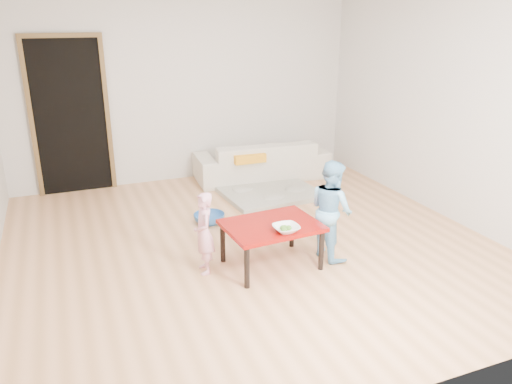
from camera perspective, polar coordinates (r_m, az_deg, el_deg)
floor at (r=5.42m, az=-0.79°, el=-5.81°), size 5.00×5.00×0.01m
back_wall at (r=7.36m, az=-8.01°, el=11.43°), size 5.00×0.02×2.60m
right_wall at (r=6.33m, az=21.07°, el=8.99°), size 0.02×5.00×2.60m
doorway at (r=7.17m, az=-20.45°, el=7.95°), size 1.02×0.08×2.11m
sofa at (r=7.45m, az=0.63°, el=3.73°), size 2.00×0.89×0.57m
cushion at (r=7.08m, az=-1.10°, el=4.12°), size 0.45×0.41×0.12m
red_table at (r=4.87m, az=1.76°, el=-6.04°), size 0.93×0.73×0.44m
bowl at (r=4.61m, az=3.47°, el=-4.19°), size 0.24×0.24×0.06m
broccoli at (r=4.61m, az=3.47°, el=-4.21°), size 0.12×0.12×0.06m
child_pink at (r=4.71m, az=-5.96°, el=-4.71°), size 0.22×0.31×0.80m
child_blue at (r=5.01m, az=8.59°, el=-1.99°), size 0.43×0.53×1.01m
basin at (r=5.92m, az=-5.36°, el=-3.03°), size 0.37×0.37×0.11m
blanket at (r=6.81m, az=1.57°, el=-0.07°), size 1.31×1.12×0.06m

